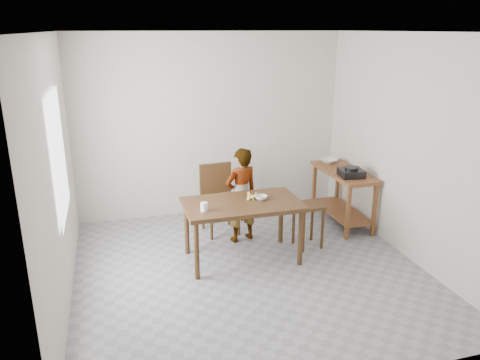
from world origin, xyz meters
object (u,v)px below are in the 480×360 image
object	(u,v)px
prep_counter	(342,197)
dining_chair	(220,200)
child	(241,195)
stool	(308,225)
dining_table	(242,231)

from	to	relation	value
prep_counter	dining_chair	xyz separation A→B (m)	(-1.79, 0.16, 0.07)
child	dining_chair	world-z (taller)	child
stool	prep_counter	bearing A→B (deg)	36.37
dining_chair	prep_counter	bearing A→B (deg)	-10.29
dining_table	stool	world-z (taller)	dining_table
child	prep_counter	bearing A→B (deg)	169.49
dining_chair	stool	world-z (taller)	dining_chair
child	stool	world-z (taller)	child
prep_counter	dining_chair	distance (m)	1.79
prep_counter	dining_chair	bearing A→B (deg)	174.89
prep_counter	stool	size ratio (longest dim) A/B	2.04
prep_counter	stool	distance (m)	0.99
dining_table	stool	size ratio (longest dim) A/B	2.38
dining_table	prep_counter	xyz separation A→B (m)	(1.72, 0.70, 0.03)
child	stool	distance (m)	0.95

